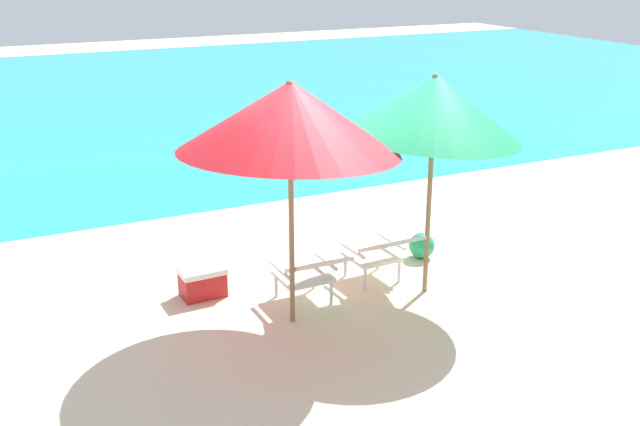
{
  "coord_description": "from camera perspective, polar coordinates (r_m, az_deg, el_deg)",
  "views": [
    {
      "loc": [
        -3.35,
        -6.64,
        3.49
      ],
      "look_at": [
        0.0,
        0.29,
        0.75
      ],
      "focal_mm": 41.93,
      "sensor_mm": 36.0,
      "label": 1
    }
  ],
  "objects": [
    {
      "name": "ground_plane",
      "position": [
        11.69,
        -7.95,
        2.03
      ],
      "size": [
        40.0,
        40.0,
        0.0
      ],
      "primitive_type": "plane",
      "color": "beige"
    },
    {
      "name": "ocean_band",
      "position": [
        19.19,
        -15.48,
        8.43
      ],
      "size": [
        40.0,
        18.0,
        0.01
      ],
      "primitive_type": "cube",
      "color": "#28B2B7",
      "rests_on": "ground_plane"
    },
    {
      "name": "swim_buoy",
      "position": [
        13.91,
        -4.83,
        5.41
      ],
      "size": [
        1.6,
        0.18,
        0.18
      ],
      "primitive_type": "cylinder",
      "rotation": [
        0.0,
        1.57,
        0.0
      ],
      "color": "yellow",
      "rests_on": "ocean_band"
    },
    {
      "name": "lounge_chair_left",
      "position": [
        7.57,
        -0.74,
        -4.47
      ],
      "size": [
        0.55,
        0.88,
        0.68
      ],
      "color": "silver",
      "rests_on": "ground_plane"
    },
    {
      "name": "lounge_chair_right",
      "position": [
        8.09,
        4.69,
        -2.9
      ],
      "size": [
        0.58,
        0.9,
        0.68
      ],
      "color": "silver",
      "rests_on": "ground_plane"
    },
    {
      "name": "beach_umbrella_left",
      "position": [
        6.77,
        -2.31,
        7.3
      ],
      "size": [
        2.9,
        2.89,
        2.45
      ],
      "color": "olive",
      "rests_on": "ground_plane"
    },
    {
      "name": "beach_umbrella_right",
      "position": [
        7.52,
        8.69,
        8.08
      ],
      "size": [
        2.13,
        2.1,
        2.39
      ],
      "color": "olive",
      "rests_on": "ground_plane"
    },
    {
      "name": "beach_ball",
      "position": [
        8.96,
        7.77,
        -2.48
      ],
      "size": [
        0.31,
        0.31,
        0.31
      ],
      "primitive_type": "sphere",
      "color": "#1E9E60",
      "rests_on": "ground_plane"
    },
    {
      "name": "cooler_box",
      "position": [
        8.01,
        -8.96,
        -5.2
      ],
      "size": [
        0.48,
        0.34,
        0.32
      ],
      "color": "red",
      "rests_on": "ground_plane"
    }
  ]
}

